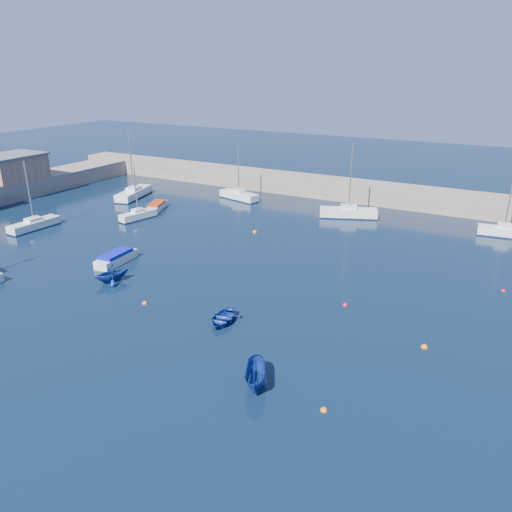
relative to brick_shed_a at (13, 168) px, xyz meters
The scene contains 20 objects.
ground 48.55m from the brick_shed_a, 29.74° to the right, with size 220.00×220.00×0.00m, color black.
back_wall 47.50m from the brick_shed_a, 27.65° to the left, with size 96.00×4.50×2.60m, color gray.
brick_shed_a is the anchor object (origin of this frame).
sailboat_2 18.38m from the brick_shed_a, 31.24° to the right, with size 1.99×6.16×7.99m.
sailboat_3 23.72m from the brick_shed_a, ahead, with size 2.41×5.05×6.56m.
sailboat_4 17.67m from the brick_shed_a, 26.33° to the left, with size 3.83×7.82×9.80m.
sailboat_5 32.82m from the brick_shed_a, 25.52° to the left, with size 6.48×3.21×8.24m.
sailboat_6 48.05m from the brick_shed_a, 15.78° to the left, with size 7.33×4.51×9.30m.
sailboat_7 65.53m from the brick_shed_a, 12.49° to the left, with size 5.55×2.06×7.29m.
motorboat_1 34.20m from the brick_shed_a, 22.11° to the right, with size 1.89×4.69×1.13m.
motorboat_2 23.17m from the brick_shed_a, 11.05° to the left, with size 3.05×4.76×0.93m.
dinghy_center 50.45m from the brick_shed_a, 20.91° to the right, with size 2.29×3.21×0.66m, color navy.
dinghy_left 38.17m from the brick_shed_a, 25.49° to the right, with size 2.66×3.08×1.62m, color navy.
dinghy_right 58.12m from the brick_shed_a, 24.06° to the right, with size 1.25×3.34×1.29m, color navy.
buoy_0 43.99m from the brick_shed_a, 24.72° to the right, with size 0.43×0.43×0.43m, color orange.
buoy_1 55.35m from the brick_shed_a, 11.35° to the right, with size 0.46×0.46×0.46m, color red.
buoy_2 62.76m from the brick_shed_a, 13.21° to the right, with size 0.46×0.46×0.46m, color orange.
buoy_3 39.00m from the brick_shed_a, ahead, with size 0.51×0.51×0.51m, color orange.
buoy_4 65.19m from the brick_shed_a, ahead, with size 0.40×0.40×0.40m, color red.
buoy_5 62.32m from the brick_shed_a, 22.58° to the right, with size 0.41×0.41×0.41m, color orange.
Camera 1 is at (23.10, -21.74, 18.03)m, focal length 35.00 mm.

